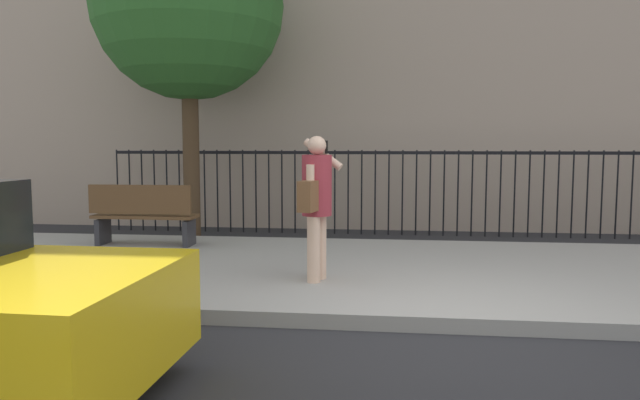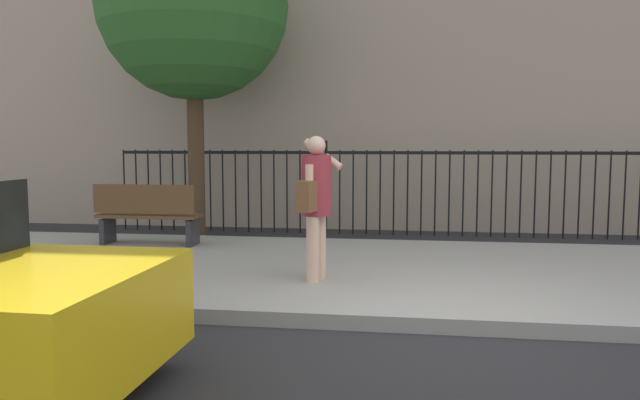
% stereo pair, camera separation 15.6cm
% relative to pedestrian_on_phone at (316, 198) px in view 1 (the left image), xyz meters
% --- Properties ---
extents(ground_plane, '(60.00, 60.00, 0.00)m').
position_rel_pedestrian_on_phone_xyz_m(ground_plane, '(1.44, -1.32, -1.11)').
color(ground_plane, '#28282B').
extents(sidewalk, '(28.00, 4.40, 0.15)m').
position_rel_pedestrian_on_phone_xyz_m(sidewalk, '(1.44, 0.88, -1.04)').
color(sidewalk, '#9E9B93').
rests_on(sidewalk, ground).
extents(iron_fence, '(12.03, 0.04, 1.60)m').
position_rel_pedestrian_on_phone_xyz_m(iron_fence, '(1.44, 4.58, -0.09)').
color(iron_fence, black).
rests_on(iron_fence, ground).
extents(pedestrian_on_phone, '(0.50, 0.70, 1.66)m').
position_rel_pedestrian_on_phone_xyz_m(pedestrian_on_phone, '(0.00, 0.00, 0.00)').
color(pedestrian_on_phone, beige).
rests_on(pedestrian_on_phone, sidewalk).
extents(street_bench, '(1.60, 0.45, 0.95)m').
position_rel_pedestrian_on_phone_xyz_m(street_bench, '(-2.94, 2.02, -0.46)').
color(street_bench, brown).
rests_on(street_bench, sidewalk).
extents(street_tree_near, '(3.30, 3.30, 5.78)m').
position_rel_pedestrian_on_phone_xyz_m(street_tree_near, '(-2.67, 3.52, 3.00)').
color(street_tree_near, '#4C3823').
rests_on(street_tree_near, ground).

